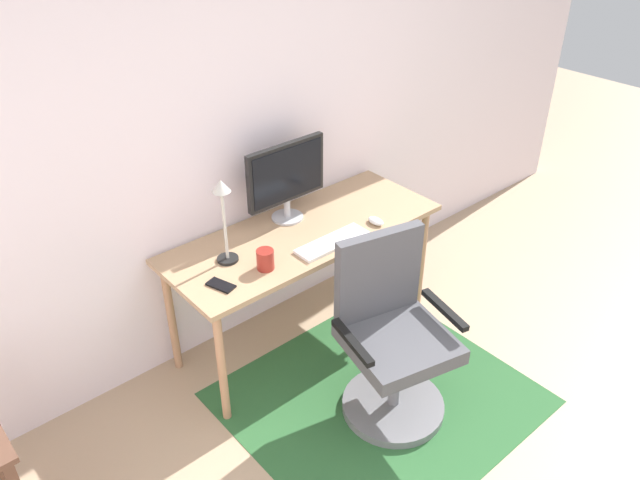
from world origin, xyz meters
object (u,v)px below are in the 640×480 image
Objects in this scene: desk_lamp at (223,209)px; office_chair at (391,345)px; monitor at (286,176)px; keyboard at (332,242)px; coffee_cup at (265,260)px; desk at (304,242)px; cell_phone at (221,285)px; computer_mouse at (376,221)px.

office_chair is at bearing -59.07° from desk_lamp.
monitor is at bearing 15.33° from desk_lamp.
desk_lamp is 0.47× the size of office_chair.
coffee_cup is at bearing 173.37° from keyboard.
desk is 15.10× the size of coffee_cup.
monitor reaches higher than office_chair.
desk_lamp is at bearing 176.31° from desk.
coffee_cup is 0.11× the size of office_chair.
computer_mouse is at bearing -21.53° from cell_phone.
desk is at bearing -3.69° from desk_lamp.
coffee_cup is at bearing 176.04° from computer_mouse.
cell_phone is at bearing 174.16° from keyboard.
keyboard is 0.66m from cell_phone.
keyboard is 4.08× the size of coffee_cup.
computer_mouse is 0.74× the size of cell_phone.
coffee_cup is at bearing -140.69° from monitor.
keyboard reaches higher than desk.
desk is 0.38m from monitor.
desk is 0.76m from office_chair.
coffee_cup is (-0.39, -0.32, -0.21)m from monitor.
monitor is at bearing 39.31° from coffee_cup.
cell_phone is (-0.64, -0.30, -0.26)m from monitor.
desk_lamp is at bearing 164.20° from computer_mouse.
desk_lamp reaches higher than office_chair.
cell_phone is (-0.66, 0.07, -0.00)m from keyboard.
desk is 1.63× the size of office_chair.
keyboard is 4.13× the size of computer_mouse.
monitor reaches higher than keyboard.
cell_phone is (-0.63, -0.13, 0.08)m from desk.
monitor reaches higher than computer_mouse.
computer_mouse reaches higher than desk.
coffee_cup is (-0.37, -0.15, 0.12)m from desk.
cell_phone is 0.31× the size of desk_lamp.
office_chair reaches higher than coffee_cup.
computer_mouse is (0.35, -0.20, 0.09)m from desk.
keyboard reaches higher than cell_phone.
desk is 0.22m from keyboard.
coffee_cup is 0.76m from office_chair.
desk_lamp is (-0.51, 0.23, 0.29)m from keyboard.
coffee_cup is at bearing -22.00° from cell_phone.
computer_mouse is 0.23× the size of desk_lamp.
office_chair is (-0.03, -0.72, -0.25)m from desk.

